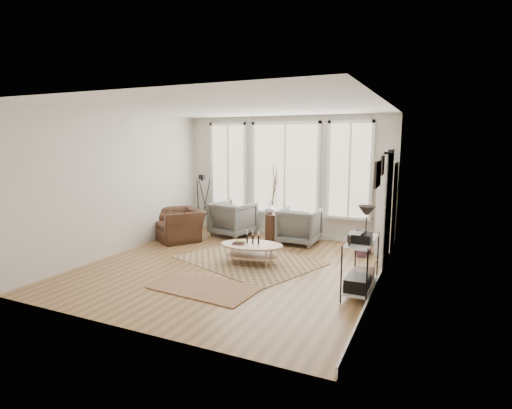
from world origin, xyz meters
The scene contains 17 objects.
room centered at (0.02, 0.03, 1.43)m, with size 5.50×5.54×2.90m.
bay_window centered at (0.00, 2.71, 1.61)m, with size 4.14×0.12×2.24m.
door centered at (2.57, 1.15, 1.12)m, with size 0.09×1.06×2.22m.
bookcase centered at (2.44, 2.23, 0.96)m, with size 0.31×0.85×2.06m.
low_shelf centered at (2.38, -0.30, 0.51)m, with size 0.38×1.08×1.30m.
wall_art centered at (2.58, -0.27, 1.88)m, with size 0.04×0.88×0.44m.
rug_main centered at (0.12, 0.48, 0.01)m, with size 2.53×1.89×0.01m, color brown.
rug_runner centered at (0.10, -1.15, 0.01)m, with size 1.67×0.93×0.01m, color brown.
coffee_table centered at (0.23, 0.33, 0.30)m, with size 1.30×0.94×0.55m.
armchair_left centered at (-1.14, 2.19, 0.42)m, with size 0.90×0.92×0.84m, color slate.
armchair_right centered at (0.58, 2.14, 0.40)m, with size 0.86×0.89×0.81m, color slate.
side_table centered at (-0.06, 2.18, 0.84)m, with size 0.42×0.42×1.74m.
vase centered at (-0.20, 2.24, 0.74)m, with size 0.22×0.22×0.23m, color silver.
accent_chair centered at (-2.11, 1.28, 0.36)m, with size 1.11×0.97×0.72m, color #3D2418.
tripod_camera centered at (-2.05, 2.24, 0.68)m, with size 0.52×0.52×1.47m.
book_stack_near centered at (2.05, 1.92, 0.10)m, with size 0.24×0.30×0.20m, color maroon.
book_stack_far centered at (2.05, 1.69, 0.07)m, with size 0.17×0.22×0.14m, color maroon.
Camera 1 is at (3.37, -6.32, 2.33)m, focal length 28.00 mm.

